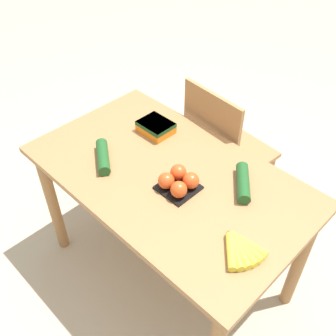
% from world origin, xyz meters
% --- Properties ---
extents(ground_plane, '(12.00, 12.00, 0.00)m').
position_xyz_m(ground_plane, '(0.00, 0.00, 0.00)').
color(ground_plane, '#B7A88E').
extents(dining_table, '(1.26, 0.74, 0.74)m').
position_xyz_m(dining_table, '(0.00, 0.00, 0.63)').
color(dining_table, '#9E7044').
rests_on(dining_table, ground_plane).
extents(chair, '(0.45, 0.44, 0.92)m').
position_xyz_m(chair, '(-0.10, 0.54, 0.48)').
color(chair, '#A87547').
rests_on(chair, ground_plane).
extents(banana_bunch, '(0.17, 0.16, 0.03)m').
position_xyz_m(banana_bunch, '(0.47, -0.11, 0.76)').
color(banana_bunch, brown).
rests_on(banana_bunch, dining_table).
extents(tomato_pack, '(0.15, 0.15, 0.08)m').
position_xyz_m(tomato_pack, '(0.10, -0.04, 0.78)').
color(tomato_pack, black).
rests_on(tomato_pack, dining_table).
extents(carrot_bag, '(0.16, 0.13, 0.06)m').
position_xyz_m(carrot_bag, '(-0.25, 0.17, 0.78)').
color(carrot_bag, orange).
rests_on(carrot_bag, dining_table).
extents(cucumber_near, '(0.20, 0.16, 0.05)m').
position_xyz_m(cucumber_near, '(-0.26, -0.15, 0.77)').
color(cucumber_near, '#1E5123').
rests_on(cucumber_near, dining_table).
extents(cucumber_far, '(0.17, 0.19, 0.05)m').
position_xyz_m(cucumber_far, '(0.28, 0.16, 0.77)').
color(cucumber_far, '#1E5123').
rests_on(cucumber_far, dining_table).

